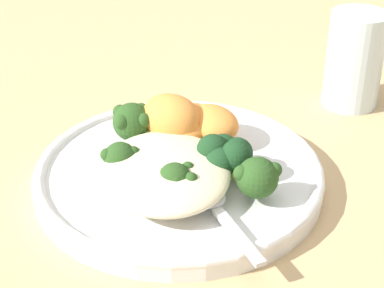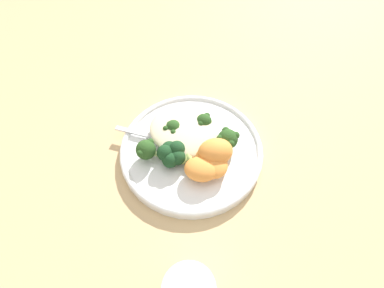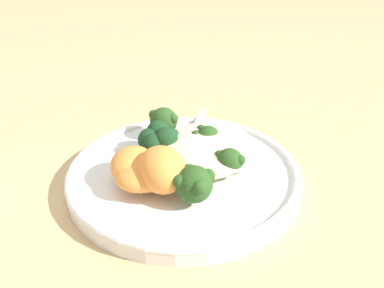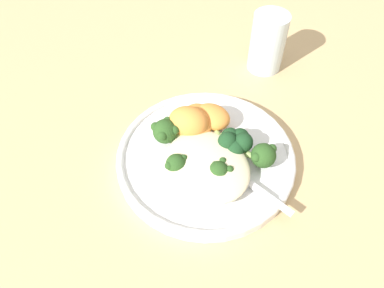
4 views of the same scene
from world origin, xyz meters
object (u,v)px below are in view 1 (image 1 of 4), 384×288
(broccoli_stalk_3, at_px, (247,174))
(sweet_potato_chunk_1, at_px, (171,118))
(sweet_potato_chunk_2, at_px, (181,122))
(sweet_potato_chunk_3, at_px, (188,123))
(broccoli_stalk_0, at_px, (145,127))
(broccoli_stalk_2, at_px, (187,170))
(spoon, at_px, (211,201))
(water_glass, at_px, (354,60))
(kale_tuft, at_px, (226,154))
(plate, at_px, (179,174))
(sweet_potato_chunk_0, at_px, (212,123))
(broccoli_stalk_1, at_px, (148,157))
(quinoa_mound, at_px, (165,171))

(broccoli_stalk_3, height_order, sweet_potato_chunk_1, sweet_potato_chunk_1)
(sweet_potato_chunk_2, height_order, sweet_potato_chunk_3, same)
(broccoli_stalk_0, distance_m, sweet_potato_chunk_2, 0.04)
(broccoli_stalk_2, height_order, sweet_potato_chunk_3, broccoli_stalk_2)
(spoon, bearing_deg, water_glass, 119.54)
(broccoli_stalk_2, height_order, kale_tuft, kale_tuft)
(spoon, bearing_deg, sweet_potato_chunk_3, 165.41)
(broccoli_stalk_3, relative_size, sweet_potato_chunk_2, 2.27)
(plate, relative_size, sweet_potato_chunk_0, 4.53)
(plate, distance_m, broccoli_stalk_1, 0.04)
(water_glass, bearing_deg, spoon, 134.18)
(broccoli_stalk_3, distance_m, kale_tuft, 0.03)
(broccoli_stalk_3, distance_m, water_glass, 0.25)
(broccoli_stalk_0, xyz_separation_m, broccoli_stalk_1, (-0.05, 0.00, -0.00))
(quinoa_mound, xyz_separation_m, sweet_potato_chunk_2, (0.08, -0.03, 0.00))
(plate, bearing_deg, kale_tuft, -111.65)
(plate, relative_size, sweet_potato_chunk_2, 5.28)
(broccoli_stalk_2, distance_m, sweet_potato_chunk_2, 0.08)
(broccoli_stalk_1, xyz_separation_m, water_glass, (0.13, -0.25, 0.02))
(broccoli_stalk_0, bearing_deg, sweet_potato_chunk_0, -142.84)
(kale_tuft, bearing_deg, broccoli_stalk_3, -159.45)
(sweet_potato_chunk_1, bearing_deg, sweet_potato_chunk_3, -83.00)
(sweet_potato_chunk_1, bearing_deg, sweet_potato_chunk_0, -97.61)
(quinoa_mound, bearing_deg, broccoli_stalk_0, 7.74)
(broccoli_stalk_3, xyz_separation_m, sweet_potato_chunk_1, (0.10, 0.05, 0.01))
(spoon, bearing_deg, plate, -179.64)
(broccoli_stalk_1, bearing_deg, broccoli_stalk_3, 142.11)
(broccoli_stalk_2, height_order, sweet_potato_chunk_0, sweet_potato_chunk_0)
(sweet_potato_chunk_2, xyz_separation_m, kale_tuft, (-0.07, -0.03, 0.00))
(plate, xyz_separation_m, broccoli_stalk_2, (-0.03, -0.00, 0.02))
(plate, height_order, water_glass, water_glass)
(broccoli_stalk_2, bearing_deg, plate, -143.80)
(broccoli_stalk_3, bearing_deg, broccoli_stalk_2, -137.14)
(broccoli_stalk_1, bearing_deg, broccoli_stalk_2, 129.11)
(broccoli_stalk_3, bearing_deg, water_glass, 109.51)
(quinoa_mound, distance_m, broccoli_stalk_2, 0.02)
(plate, relative_size, kale_tuft, 5.17)
(broccoli_stalk_3, bearing_deg, sweet_potato_chunk_0, 160.16)
(sweet_potato_chunk_3, distance_m, kale_tuft, 0.07)
(sweet_potato_chunk_1, bearing_deg, quinoa_mound, 167.61)
(kale_tuft, height_order, water_glass, water_glass)
(sweet_potato_chunk_2, distance_m, sweet_potato_chunk_3, 0.01)
(broccoli_stalk_3, bearing_deg, broccoli_stalk_0, -167.46)
(broccoli_stalk_3, bearing_deg, kale_tuft, 173.11)
(quinoa_mound, height_order, sweet_potato_chunk_0, sweet_potato_chunk_0)
(broccoli_stalk_3, relative_size, sweet_potato_chunk_0, 1.95)
(sweet_potato_chunk_1, xyz_separation_m, kale_tuft, (-0.07, -0.04, -0.01))
(sweet_potato_chunk_1, height_order, water_glass, water_glass)
(broccoli_stalk_0, height_order, water_glass, water_glass)
(sweet_potato_chunk_0, bearing_deg, kale_tuft, -179.71)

